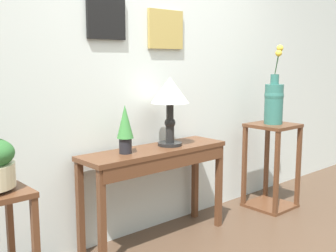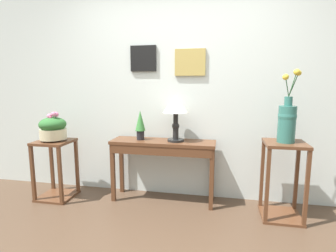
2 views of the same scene
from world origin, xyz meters
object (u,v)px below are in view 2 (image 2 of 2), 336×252
(console_table, at_px, (163,151))
(table_lamp, at_px, (176,108))
(flower_vase_tall_right, at_px, (287,119))
(pedestal_stand_right, at_px, (283,180))
(pedestal_stand_left, at_px, (56,169))
(potted_plant_on_console, at_px, (140,124))
(planter_bowl_wide_left, at_px, (53,128))

(console_table, distance_m, table_lamp, 0.52)
(flower_vase_tall_right, bearing_deg, pedestal_stand_right, 133.76)
(pedestal_stand_left, relative_size, flower_vase_tall_right, 0.99)
(potted_plant_on_console, relative_size, pedestal_stand_left, 0.49)
(planter_bowl_wide_left, distance_m, pedestal_stand_right, 2.62)
(planter_bowl_wide_left, bearing_deg, flower_vase_tall_right, 0.52)
(console_table, height_order, pedestal_stand_left, console_table)
(pedestal_stand_right, bearing_deg, pedestal_stand_left, -179.47)
(pedestal_stand_left, bearing_deg, planter_bowl_wide_left, -30.77)
(table_lamp, xyz_separation_m, pedestal_stand_right, (1.14, -0.15, -0.71))
(table_lamp, bearing_deg, potted_plant_on_console, 179.54)
(table_lamp, relative_size, flower_vase_tall_right, 0.73)
(potted_plant_on_console, bearing_deg, table_lamp, -0.46)
(planter_bowl_wide_left, bearing_deg, table_lamp, 7.05)
(pedestal_stand_left, relative_size, planter_bowl_wide_left, 2.04)
(planter_bowl_wide_left, relative_size, pedestal_stand_right, 0.43)
(planter_bowl_wide_left, relative_size, flower_vase_tall_right, 0.48)
(pedestal_stand_left, distance_m, planter_bowl_wide_left, 0.51)
(console_table, height_order, pedestal_stand_right, pedestal_stand_right)
(console_table, distance_m, pedestal_stand_left, 1.32)
(table_lamp, distance_m, pedestal_stand_right, 1.36)
(console_table, relative_size, planter_bowl_wide_left, 3.46)
(table_lamp, relative_size, pedestal_stand_right, 0.66)
(console_table, distance_m, potted_plant_on_console, 0.41)
(planter_bowl_wide_left, height_order, flower_vase_tall_right, flower_vase_tall_right)
(potted_plant_on_console, xyz_separation_m, flower_vase_tall_right, (1.56, -0.16, 0.11))
(table_lamp, xyz_separation_m, planter_bowl_wide_left, (-1.44, -0.18, -0.25))
(planter_bowl_wide_left, xyz_separation_m, flower_vase_tall_right, (2.58, 0.02, 0.17))
(potted_plant_on_console, bearing_deg, pedestal_stand_left, -169.94)
(planter_bowl_wide_left, distance_m, flower_vase_tall_right, 2.59)
(pedestal_stand_left, distance_m, flower_vase_tall_right, 2.67)
(table_lamp, relative_size, planter_bowl_wide_left, 1.51)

